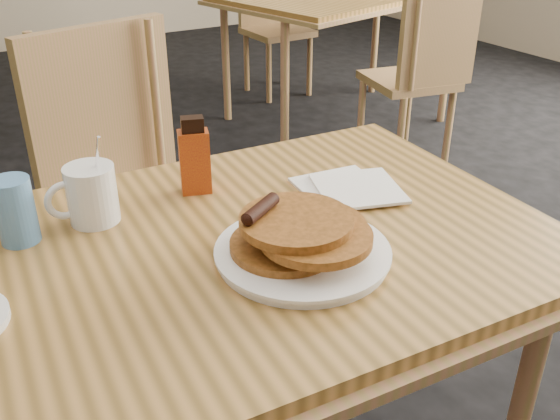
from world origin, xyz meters
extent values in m
cube|color=#B17D3E|center=(-0.06, 0.04, 0.73)|extent=(1.16, 0.80, 0.04)
cube|color=#9E6C4A|center=(-0.06, 0.04, 0.71)|extent=(1.20, 0.84, 0.02)
cylinder|color=#9E6C4A|center=(0.42, 0.34, 0.35)|extent=(0.04, 0.04, 0.71)
cylinder|color=#9E6C4A|center=(1.10, 1.83, 0.35)|extent=(0.04, 0.04, 0.71)
cylinder|color=#9E6C4A|center=(2.20, 2.51, 0.35)|extent=(0.04, 0.04, 0.71)
cube|color=#9E6C4A|center=(-0.05, 0.68, 0.47)|extent=(0.54, 0.54, 0.04)
cube|color=#9E6C4A|center=(-0.05, 0.87, 0.73)|extent=(0.43, 0.16, 0.48)
cylinder|color=#9E6C4A|center=(-0.23, 0.50, 0.22)|extent=(0.04, 0.04, 0.45)
cylinder|color=#9E6C4A|center=(0.12, 0.85, 0.22)|extent=(0.04, 0.04, 0.45)
cube|color=#9E6C4A|center=(1.63, 2.82, 0.41)|extent=(0.40, 0.40, 0.04)
cylinder|color=#9E6C4A|center=(1.47, 2.66, 0.20)|extent=(0.04, 0.04, 0.39)
cylinder|color=#9E6C4A|center=(1.79, 2.97, 0.20)|extent=(0.04, 0.04, 0.39)
cube|color=#9E6C4A|center=(1.62, 1.50, 0.42)|extent=(0.46, 0.46, 0.04)
cube|color=#9E6C4A|center=(1.62, 1.33, 0.65)|extent=(0.39, 0.11, 0.43)
cylinder|color=#9E6C4A|center=(1.46, 1.35, 0.20)|extent=(0.04, 0.04, 0.40)
cylinder|color=#9E6C4A|center=(1.78, 1.66, 0.20)|extent=(0.04, 0.04, 0.40)
cylinder|color=white|center=(0.01, -0.06, 0.76)|extent=(0.28, 0.28, 0.02)
cylinder|color=white|center=(0.01, -0.06, 0.77)|extent=(0.29, 0.29, 0.01)
cylinder|color=#A25822|center=(-0.01, -0.05, 0.78)|extent=(0.18, 0.18, 0.01)
cylinder|color=#A25822|center=(0.04, -0.04, 0.79)|extent=(0.19, 0.19, 0.01)
cylinder|color=#A25822|center=(0.02, -0.09, 0.81)|extent=(0.18, 0.18, 0.01)
cylinder|color=#A25822|center=(0.00, -0.06, 0.82)|extent=(0.19, 0.19, 0.01)
cylinder|color=black|center=(-0.04, -0.02, 0.84)|extent=(0.08, 0.06, 0.02)
cylinder|color=white|center=(-0.25, 0.24, 0.80)|extent=(0.09, 0.09, 0.11)
torus|color=white|center=(-0.29, 0.24, 0.80)|extent=(0.07, 0.01, 0.07)
cylinder|color=black|center=(-0.25, 0.24, 0.85)|extent=(0.08, 0.08, 0.01)
cylinder|color=white|center=(-0.23, 0.24, 0.84)|extent=(0.02, 0.05, 0.15)
cube|color=maroon|center=(-0.04, 0.26, 0.81)|extent=(0.07, 0.05, 0.13)
cube|color=black|center=(-0.04, 0.26, 0.89)|extent=(0.05, 0.04, 0.03)
cube|color=white|center=(0.22, 0.12, 0.75)|extent=(0.18, 0.18, 0.01)
cube|color=white|center=(0.24, 0.09, 0.76)|extent=(0.20, 0.20, 0.01)
cylinder|color=#5085BC|center=(-0.38, 0.23, 0.81)|extent=(0.08, 0.08, 0.12)
camera|label=1|loc=(-0.46, -0.80, 1.31)|focal=40.00mm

